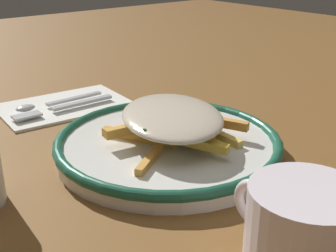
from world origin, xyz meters
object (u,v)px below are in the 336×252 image
Objects in this scene: fries_heap at (172,119)px; napkin at (64,104)px; coffee_mug at (302,233)px; spoon at (45,104)px; fork at (65,107)px; plate at (168,144)px.

napkin is (0.26, 0.03, -0.04)m from fries_heap.
fries_heap is 1.76× the size of coffee_mug.
fries_heap is 0.26m from napkin.
spoon reaches higher than napkin.
napkin is at bearing -89.28° from spoon.
spoon is at bearing 90.72° from napkin.
coffee_mug is (-0.25, 0.07, -0.01)m from fries_heap.
coffee_mug is at bearing 164.14° from fries_heap.
fork is at bearing -140.33° from spoon.
plate reaches higher than fork.
spoon is 1.25× the size of coffee_mug.
fries_heap is 1.01× the size of napkin.
fries_heap is 1.41× the size of spoon.
coffee_mug is at bearing 175.11° from napkin.
plate reaches higher than napkin.
spoon is (0.03, 0.02, 0.00)m from fork.
spoon is (0.26, 0.06, -0.04)m from fries_heap.
fries_heap is (-0.00, -0.01, 0.03)m from plate.
coffee_mug reaches higher than napkin.
plate is 0.23m from fork.
napkin is 1.20× the size of fork.
fries_heap is 0.24m from fork.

